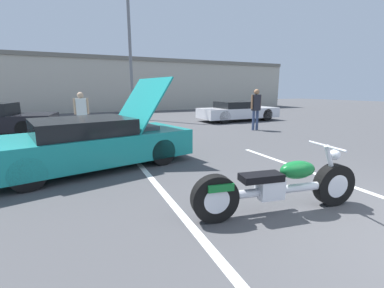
% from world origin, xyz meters
% --- Properties ---
extents(parking_stripe_foreground, '(0.12, 5.35, 0.01)m').
position_xyz_m(parking_stripe_foreground, '(-2.32, 2.31, 0.00)').
color(parking_stripe_foreground, white).
rests_on(parking_stripe_foreground, ground).
extents(parking_stripe_middle, '(0.12, 5.35, 0.01)m').
position_xyz_m(parking_stripe_middle, '(0.95, 2.31, 0.00)').
color(parking_stripe_middle, white).
rests_on(parking_stripe_middle, ground).
extents(far_building, '(32.00, 4.20, 4.40)m').
position_xyz_m(far_building, '(0.00, 22.58, 2.34)').
color(far_building, '#B2AD9E').
rests_on(far_building, ground).
extents(light_pole, '(1.21, 0.28, 8.33)m').
position_xyz_m(light_pole, '(-0.43, 14.79, 4.55)').
color(light_pole, slate).
rests_on(light_pole, ground).
extents(motorcycle, '(2.59, 0.76, 0.96)m').
position_xyz_m(motorcycle, '(-1.02, 1.49, 0.40)').
color(motorcycle, black).
rests_on(motorcycle, ground).
extents(show_car_hood_open, '(4.69, 2.83, 2.05)m').
position_xyz_m(show_car_hood_open, '(-3.32, 5.01, 0.57)').
color(show_car_hood_open, teal).
rests_on(show_car_hood_open, ground).
extents(parked_car_right_row, '(4.68, 1.91, 1.10)m').
position_xyz_m(parked_car_right_row, '(4.86, 11.39, 0.55)').
color(parked_car_right_row, silver).
rests_on(parked_car_right_row, ground).
extents(spectator_near_motorcycle, '(0.52, 0.23, 1.77)m').
position_xyz_m(spectator_near_motorcycle, '(-1.41, 8.47, 1.06)').
color(spectator_near_motorcycle, gray).
rests_on(spectator_near_motorcycle, ground).
extents(spectator_by_show_car, '(0.52, 0.22, 1.67)m').
position_xyz_m(spectator_by_show_car, '(-3.46, 9.09, 0.99)').
color(spectator_by_show_car, brown).
rests_on(spectator_by_show_car, ground).
extents(spectator_midground, '(0.52, 0.23, 1.79)m').
position_xyz_m(spectator_midground, '(3.57, 8.05, 1.07)').
color(spectator_midground, '#38476B').
rests_on(spectator_midground, ground).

